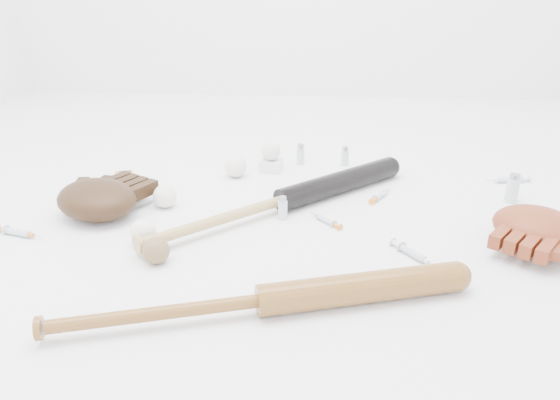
# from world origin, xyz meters

# --- Properties ---
(bat_dark) EXTENTS (0.75, 0.67, 0.07)m
(bat_dark) POSITION_xyz_m (-0.02, 0.05, 0.03)
(bat_dark) COLOR black
(bat_dark) RESTS_ON ground
(bat_wood) EXTENTS (0.89, 0.32, 0.07)m
(bat_wood) POSITION_xyz_m (-0.03, -0.45, 0.03)
(bat_wood) COLOR brown
(bat_wood) RESTS_ON ground
(glove_dark) EXTENTS (0.39, 0.39, 0.10)m
(glove_dark) POSITION_xyz_m (-0.54, -0.02, 0.05)
(glove_dark) COLOR black
(glove_dark) RESTS_ON ground
(glove_tan) EXTENTS (0.37, 0.37, 0.10)m
(glove_tan) POSITION_xyz_m (0.63, -0.10, 0.05)
(glove_tan) COLOR maroon
(glove_tan) RESTS_ON ground
(trading_card) EXTENTS (0.08, 0.09, 0.00)m
(trading_card) POSITION_xyz_m (-0.57, 0.29, 0.00)
(trading_card) COLOR gold
(trading_card) RESTS_ON ground
(pedestal) EXTENTS (0.08, 0.08, 0.04)m
(pedestal) POSITION_xyz_m (-0.08, 0.38, 0.02)
(pedestal) COLOR white
(pedestal) RESTS_ON ground
(baseball_on_pedestal) EXTENTS (0.07, 0.07, 0.07)m
(baseball_on_pedestal) POSITION_xyz_m (-0.08, 0.38, 0.07)
(baseball_on_pedestal) COLOR white
(baseball_on_pedestal) RESTS_ON pedestal
(baseball_left) EXTENTS (0.07, 0.07, 0.07)m
(baseball_left) POSITION_xyz_m (-0.36, 0.05, 0.03)
(baseball_left) COLOR white
(baseball_left) RESTS_ON ground
(baseball_upper) EXTENTS (0.07, 0.07, 0.07)m
(baseball_upper) POSITION_xyz_m (-0.19, 0.31, 0.04)
(baseball_upper) COLOR white
(baseball_upper) RESTS_ON ground
(baseball_mid) EXTENTS (0.07, 0.07, 0.07)m
(baseball_mid) POSITION_xyz_m (-0.36, -0.17, 0.03)
(baseball_mid) COLOR white
(baseball_mid) RESTS_ON ground
(baseball_aged) EXTENTS (0.07, 0.07, 0.07)m
(baseball_aged) POSITION_xyz_m (-0.30, -0.26, 0.03)
(baseball_aged) COLOR brown
(baseball_aged) RESTS_ON ground
(syringe_0) EXTENTS (0.17, 0.07, 0.02)m
(syringe_0) POSITION_xyz_m (-0.70, -0.15, 0.01)
(syringe_0) COLOR #ADBCC6
(syringe_0) RESTS_ON ground
(syringe_1) EXTENTS (0.11, 0.11, 0.02)m
(syringe_1) POSITION_xyz_m (0.11, -0.02, 0.01)
(syringe_1) COLOR #ADBCC6
(syringe_1) RESTS_ON ground
(syringe_2) EXTENTS (0.09, 0.13, 0.02)m
(syringe_2) POSITION_xyz_m (0.27, 0.16, 0.01)
(syringe_2) COLOR #ADBCC6
(syringe_2) RESTS_ON ground
(syringe_3) EXTENTS (0.12, 0.15, 0.02)m
(syringe_3) POSITION_xyz_m (0.31, -0.19, 0.01)
(syringe_3) COLOR #ADBCC6
(syringe_3) RESTS_ON ground
(syringe_4) EXTENTS (0.17, 0.06, 0.02)m
(syringe_4) POSITION_xyz_m (0.70, 0.32, 0.01)
(syringe_4) COLOR #ADBCC6
(syringe_4) RESTS_ON ground
(vial_0) EXTENTS (0.03, 0.03, 0.07)m
(vial_0) POSITION_xyz_m (0.02, 0.45, 0.04)
(vial_0) COLOR silver
(vial_0) RESTS_ON ground
(vial_1) EXTENTS (0.03, 0.03, 0.07)m
(vial_1) POSITION_xyz_m (0.17, 0.45, 0.03)
(vial_1) COLOR silver
(vial_1) RESTS_ON ground
(vial_2) EXTENTS (0.03, 0.03, 0.07)m
(vial_2) POSITION_xyz_m (-0.02, 0.00, 0.03)
(vial_2) COLOR silver
(vial_2) RESTS_ON ground
(vial_3) EXTENTS (0.04, 0.04, 0.09)m
(vial_3) POSITION_xyz_m (0.66, 0.17, 0.04)
(vial_3) COLOR silver
(vial_3) RESTS_ON ground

